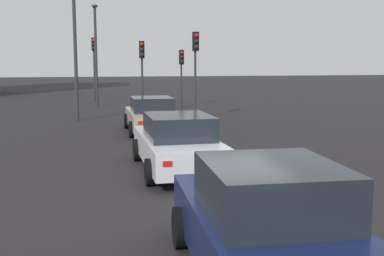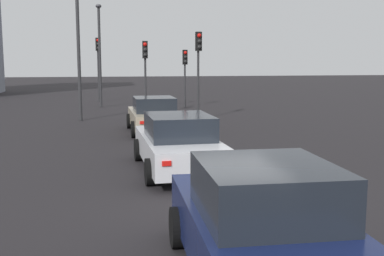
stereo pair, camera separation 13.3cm
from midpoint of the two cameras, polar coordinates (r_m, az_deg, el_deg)
name	(u,v)px [view 2 (the right image)]	position (r m, az deg, el deg)	size (l,w,h in m)	color
ground_plane	(215,212)	(9.64, 3.17, -9.96)	(160.00, 160.00, 0.20)	black
car_beige_lead	(154,115)	(19.28, -4.41, 1.55)	(4.20, 2.06, 1.44)	tan
car_white_second	(178,143)	(12.50, -1.38, -1.85)	(4.64, 2.12, 1.51)	silver
car_navy_third	(262,226)	(6.32, 8.97, -11.49)	(4.30, 2.15, 1.63)	#141E4C
traffic_light_near_left	(145,62)	(25.21, -5.48, 7.87)	(0.32, 0.29, 3.91)	#2D2D30
traffic_light_near_right	(98,56)	(34.22, -11.09, 8.45)	(0.33, 0.30, 4.47)	#2D2D30
traffic_light_far_left	(199,57)	(22.91, 0.96, 8.47)	(0.32, 0.30, 4.25)	#2D2D30
traffic_light_far_right	(185,66)	(29.53, -0.71, 7.45)	(0.32, 0.29, 3.55)	#2D2D30
street_lamp_kerbside	(77,17)	(23.63, -13.40, 12.85)	(0.56, 0.36, 8.54)	#2D2D30
street_lamp_far	(100,46)	(30.24, -10.90, 9.62)	(0.56, 0.36, 6.31)	#2D2D30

